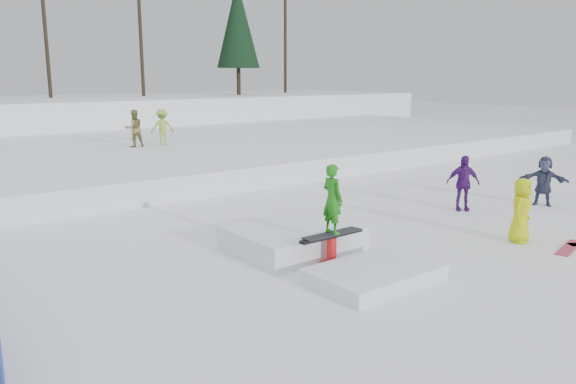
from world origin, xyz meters
TOP-DOWN VIEW (x-y plane):
  - ground at (0.00, 0.00)m, footprint 120.00×120.00m
  - snow_berm at (0.00, 30.00)m, footprint 60.00×14.00m
  - snow_midrise at (0.00, 16.00)m, footprint 50.00×18.00m
  - treeline at (6.18, 28.28)m, footprint 40.24×4.22m
  - walker_olive at (2.04, 14.76)m, footprint 0.81×0.65m
  - walker_ygreen at (3.38, 14.82)m, footprint 1.16×0.93m
  - spectator_purple at (6.13, 1.04)m, footprint 0.97×0.91m
  - spectator_yellow at (4.50, -1.69)m, footprint 0.84×0.66m
  - spectator_dark at (8.60, -0.07)m, footprint 0.99×1.44m
  - loose_board_red at (4.92, -2.69)m, footprint 1.43×0.59m
  - jib_rail_feature at (-0.11, 0.34)m, footprint 2.60×4.40m

SIDE VIEW (x-z plane):
  - ground at x=0.00m, z-range 0.00..0.00m
  - loose_board_red at x=4.92m, z-range 0.00..0.03m
  - jib_rail_feature at x=-0.11m, z-range -0.75..1.36m
  - snow_midrise at x=0.00m, z-range 0.00..0.80m
  - spectator_dark at x=8.60m, z-range 0.00..1.49m
  - spectator_yellow at x=4.50m, z-range 0.00..1.52m
  - spectator_purple at x=6.13m, z-range 0.00..1.61m
  - snow_berm at x=0.00m, z-range 0.00..2.40m
  - walker_ygreen at x=3.38m, z-range 0.80..2.37m
  - walker_olive at x=2.04m, z-range 0.80..2.40m
  - treeline at x=6.18m, z-range 2.20..12.70m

